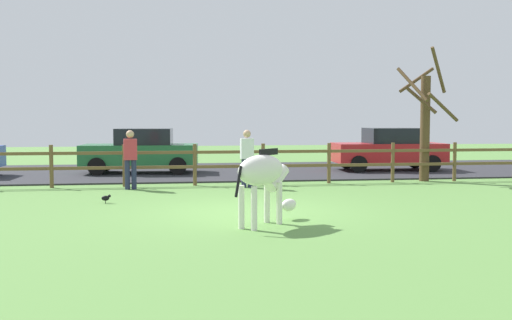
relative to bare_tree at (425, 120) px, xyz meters
The scene contains 10 objects.
ground_plane 8.34m from the bare_tree, 140.63° to the right, with size 60.00×60.00×0.00m, color #5B8C42.
parking_asphalt 7.76m from the bare_tree, 146.53° to the left, with size 28.00×7.40×0.05m, color #2D2D33.
paddock_fence 7.27m from the bare_tree, behind, with size 20.33×0.11×1.22m.
bare_tree is the anchor object (origin of this frame).
zebra 9.35m from the bare_tree, 131.99° to the right, with size 1.49×1.52×1.41m.
crow_on_grass 10.18m from the bare_tree, 159.34° to the right, with size 0.21×0.10×0.20m.
parked_car_green 9.64m from the bare_tree, 157.69° to the left, with size 4.11×2.11×1.56m.
parked_car_red 3.59m from the bare_tree, 87.40° to the left, with size 4.07×2.02×1.56m.
visitor_left_of_tree 9.07m from the bare_tree, behind, with size 0.38×0.26×1.64m.
visitor_right_of_tree 5.88m from the bare_tree, behind, with size 0.37×0.24×1.64m.
Camera 1 is at (-1.68, -12.51, 1.98)m, focal length 41.97 mm.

